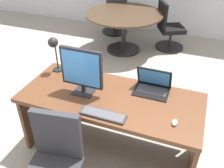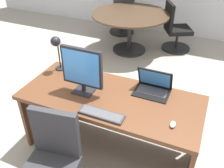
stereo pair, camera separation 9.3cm
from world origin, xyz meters
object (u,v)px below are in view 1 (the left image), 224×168
Objects in this scene: desk at (112,109)px; keyboard at (103,115)px; monitor at (82,70)px; laptop at (153,83)px; mouse at (175,122)px; meeting_table at (124,22)px; meeting_chair_near at (168,30)px; desk_lamp at (54,47)px; meeting_chair_far at (115,18)px.

desk is 4.30× the size of keyboard.
monitor is at bearing -162.65° from desk.
laptop is 0.54m from mouse.
laptop is 2.47m from meeting_table.
keyboard is at bearing -90.80° from meeting_chair_near.
laptop is 0.24× the size of meeting_table.
desk_lamp is (-0.75, 0.19, 0.50)m from desk.
meeting_table is at bearing 105.95° from desk.
monitor is at bearing -154.24° from laptop.
mouse reaches higher than desk.
desk_lamp is at bearing 163.55° from mouse.
meeting_chair_near is at bearing 88.27° from desk.
laptop is 0.85× the size of desk_lamp.
desk is 0.72m from mouse.
mouse is 0.06× the size of meeting_table.
desk_lamp is 2.87m from meeting_chair_near.
monitor is 0.48m from keyboard.
desk is 0.92m from desk_lamp.
monitor is 0.73m from laptop.
meeting_chair_far is (-0.45, 0.76, -0.22)m from meeting_table.
desk_lamp is 2.29m from meeting_table.
desk_lamp reaches higher than laptop.
desk is at bearing -70.21° from meeting_chair_far.
laptop is 0.38× the size of meeting_chair_near.
mouse reaches higher than meeting_table.
laptop reaches higher than meeting_chair_near.
desk is 3.40m from meeting_chair_far.
monitor reaches higher than laptop.
desk_lamp reaches higher than meeting_chair_far.
meeting_chair_far is at bearing 117.81° from mouse.
meeting_chair_far is at bearing 120.85° from meeting_table.
monitor is at bearing -30.49° from desk_lamp.
desk is 1.93× the size of meeting_chair_near.
laptop is at bearing -64.59° from meeting_table.
meeting_table is (-0.42, 2.52, -0.44)m from monitor.
monitor is (-0.28, -0.09, 0.46)m from desk.
meeting_chair_near is at bearing -15.60° from meeting_chair_far.
desk is at bearing -14.31° from desk_lamp.
mouse is at bearing -18.84° from desk.
monitor is at bearing -97.06° from meeting_chair_near.
meeting_chair_far reaches higher than meeting_table.
keyboard reaches higher than meeting_table.
meeting_chair_near is at bearing 89.20° from keyboard.
desk_lamp reaches higher than meeting_table.
desk is at bearing -91.73° from meeting_chair_near.
keyboard is (-0.31, -0.56, -0.06)m from laptop.
laptop is at bearing -84.13° from meeting_chair_near.
meeting_chair_near reaches higher than desk.
keyboard is 3.75m from meeting_chair_far.
desk_lamp is 0.29× the size of meeting_table.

